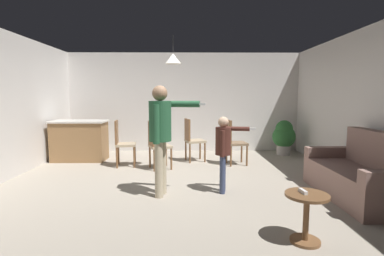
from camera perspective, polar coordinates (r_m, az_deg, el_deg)
name	(u,v)px	position (r m, az deg, el deg)	size (l,w,h in m)	color
ground	(181,185)	(5.05, -2.12, -11.15)	(7.68, 7.68, 0.00)	#9E9384
wall_back	(184,102)	(8.02, -1.59, 5.10)	(6.40, 0.10, 2.70)	silver
wall_right	(371,106)	(5.72, 31.92, 3.71)	(0.10, 6.40, 2.70)	silver
couch_floral	(360,176)	(4.99, 30.37, -8.27)	(0.85, 1.80, 1.00)	#8C6B60
kitchen_counter	(80,140)	(7.30, -21.36, -2.31)	(1.26, 0.66, 0.95)	olive
side_table_by_couch	(306,212)	(3.30, 21.72, -15.21)	(0.44, 0.44, 0.52)	brown
person_adult	(161,128)	(4.32, -6.14, -0.03)	(0.86, 0.48, 1.67)	tan
person_child	(224,146)	(4.51, 6.31, -3.53)	(0.64, 0.34, 1.20)	#384260
dining_chair_by_counter	(122,141)	(6.40, -13.66, -2.59)	(0.48, 0.48, 1.00)	brown
dining_chair_near_wall	(192,138)	(6.70, 0.02, -2.03)	(0.52, 0.52, 1.00)	brown
dining_chair_centre_back	(233,140)	(6.44, 8.22, -2.43)	(0.47, 0.47, 1.00)	brown
dining_chair_spare	(157,143)	(6.02, -6.99, -3.00)	(0.55, 0.55, 1.00)	brown
potted_plant_corner	(284,136)	(7.84, 17.77, -1.48)	(0.59, 0.59, 0.90)	#B7B2AD
spare_remote_on_table	(303,191)	(3.23, 21.13, -11.64)	(0.04, 0.13, 0.04)	white
ceiling_light_pendant	(173,59)	(5.80, -3.77, 13.58)	(0.32, 0.32, 0.55)	silver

